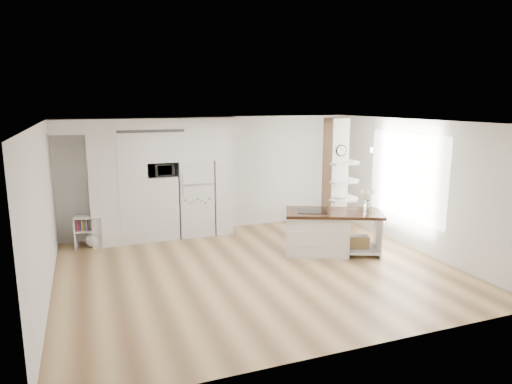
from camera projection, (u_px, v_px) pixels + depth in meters
floor at (257, 270)px, 8.41m from camera, size 7.00×6.00×0.01m
room at (257, 170)px, 8.04m from camera, size 7.04×6.04×2.72m
cabinet_wall at (153, 173)px, 10.06m from camera, size 4.00×0.71×2.70m
refrigerator at (194, 197)px, 10.51m from camera, size 0.78×0.69×1.75m
column at (340, 180)px, 10.01m from camera, size 0.69×0.90×2.70m
window at (406, 176)px, 9.60m from camera, size 0.00×2.40×2.40m
pendant_light at (337, 151)px, 8.72m from camera, size 0.12×0.12×0.10m
kitchen_island at (322, 231)px, 9.30m from camera, size 2.13×1.63×1.43m
bookshelf at (91, 234)px, 9.65m from camera, size 0.62×0.42×0.68m
floor_plant_a at (345, 240)px, 9.43m from camera, size 0.30×0.28×0.44m
floor_plant_b at (307, 216)px, 11.36m from camera, size 0.28×0.28×0.49m
microwave at (161, 170)px, 10.06m from camera, size 0.54×0.37×0.30m
shelf_plant at (346, 171)px, 10.22m from camera, size 0.27×0.23×0.30m
decor_bowl at (342, 198)px, 9.84m from camera, size 0.22×0.22×0.05m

